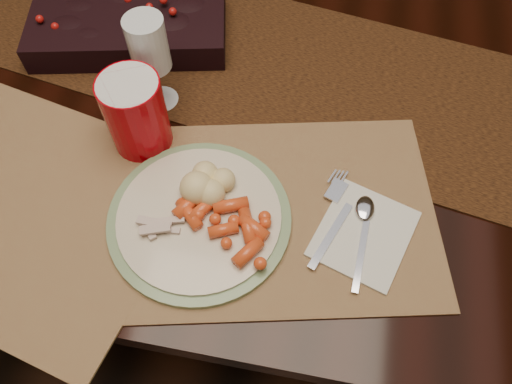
% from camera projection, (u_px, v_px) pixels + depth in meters
% --- Properties ---
extents(floor, '(5.00, 5.00, 0.00)m').
position_uv_depth(floor, '(261.00, 248.00, 1.53)').
color(floor, black).
rests_on(floor, ground).
extents(dining_table, '(1.80, 1.00, 0.75)m').
position_uv_depth(dining_table, '(263.00, 183.00, 1.21)').
color(dining_table, black).
rests_on(dining_table, floor).
extents(table_runner, '(1.78, 0.67, 0.00)m').
position_uv_depth(table_runner, '(294.00, 72.00, 0.88)').
color(table_runner, '#563708').
rests_on(table_runner, dining_table).
extents(centerpiece, '(0.38, 0.25, 0.07)m').
position_uv_depth(centerpiece, '(128.00, 22.00, 0.90)').
color(centerpiece, black).
rests_on(centerpiece, table_runner).
extents(placemat_main, '(0.51, 0.42, 0.00)m').
position_uv_depth(placemat_main, '(284.00, 211.00, 0.74)').
color(placemat_main, brown).
rests_on(placemat_main, dining_table).
extents(placemat_second, '(0.57, 0.47, 0.00)m').
position_uv_depth(placemat_second, '(12.00, 201.00, 0.75)').
color(placemat_second, brown).
rests_on(placemat_second, dining_table).
extents(dinner_plate, '(0.29, 0.29, 0.01)m').
position_uv_depth(dinner_plate, '(199.00, 218.00, 0.72)').
color(dinner_plate, beige).
rests_on(dinner_plate, placemat_main).
extents(baby_carrots, '(0.12, 0.10, 0.02)m').
position_uv_depth(baby_carrots, '(218.00, 226.00, 0.69)').
color(baby_carrots, '#D0451B').
rests_on(baby_carrots, dinner_plate).
extents(mashed_potatoes, '(0.10, 0.10, 0.05)m').
position_uv_depth(mashed_potatoes, '(205.00, 180.00, 0.72)').
color(mashed_potatoes, '#C9BA7D').
rests_on(mashed_potatoes, dinner_plate).
extents(turkey_shreds, '(0.08, 0.07, 0.01)m').
position_uv_depth(turkey_shreds, '(159.00, 224.00, 0.70)').
color(turkey_shreds, beige).
rests_on(turkey_shreds, dinner_plate).
extents(napkin, '(0.16, 0.17, 0.00)m').
position_uv_depth(napkin, '(364.00, 234.00, 0.71)').
color(napkin, silver).
rests_on(napkin, placemat_main).
extents(fork, '(0.08, 0.15, 0.00)m').
position_uv_depth(fork, '(332.00, 224.00, 0.72)').
color(fork, '#AEAFC8').
rests_on(fork, napkin).
extents(spoon, '(0.04, 0.14, 0.00)m').
position_uv_depth(spoon, '(362.00, 240.00, 0.70)').
color(spoon, silver).
rests_on(spoon, napkin).
extents(red_cup, '(0.10, 0.10, 0.13)m').
position_uv_depth(red_cup, '(136.00, 114.00, 0.75)').
color(red_cup, '#AE000A').
rests_on(red_cup, placemat_main).
extents(wine_glass, '(0.07, 0.07, 0.17)m').
position_uv_depth(wine_glass, '(153.00, 64.00, 0.78)').
color(wine_glass, '#A9BACD').
rests_on(wine_glass, dining_table).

